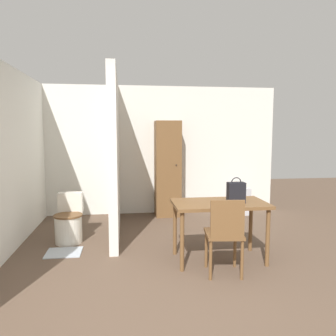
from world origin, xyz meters
TOP-DOWN VIEW (x-y plane):
  - ground_plane at (0.00, 0.00)m, footprint 16.00×16.00m
  - wall_back at (0.00, 3.89)m, footprint 5.02×0.12m
  - wall_left at (-2.07, 1.92)m, footprint 0.12×4.83m
  - partition_wall at (-0.67, 2.70)m, footprint 0.12×2.27m
  - dining_table at (0.64, 1.28)m, footprint 1.16×0.65m
  - wooden_chair at (0.57, 0.83)m, footprint 0.45×0.45m
  - toilet at (-1.34, 2.27)m, footprint 0.41×0.56m
  - handbag at (0.83, 1.21)m, footprint 0.21×0.12m
  - wooden_cabinet at (0.30, 3.60)m, footprint 0.48×0.46m
  - bath_mat at (-1.34, 1.79)m, footprint 0.46×0.39m
  - space_heater at (1.73, 3.43)m, footprint 0.33×0.18m

SIDE VIEW (x-z plane):
  - ground_plane at x=0.00m, z-range 0.00..0.00m
  - bath_mat at x=-1.34m, z-range 0.00..0.01m
  - space_heater at x=1.73m, z-range 0.00..0.52m
  - toilet at x=-1.34m, z-range -0.06..0.64m
  - wooden_chair at x=0.57m, z-range 0.05..0.94m
  - dining_table at x=0.64m, z-range 0.28..1.03m
  - handbag at x=0.83m, z-range 0.72..1.03m
  - wooden_cabinet at x=0.30m, z-range 0.00..1.82m
  - wall_back at x=0.00m, z-range 0.00..2.50m
  - wall_left at x=-2.07m, z-range 0.00..2.50m
  - partition_wall at x=-0.67m, z-range 0.00..2.50m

